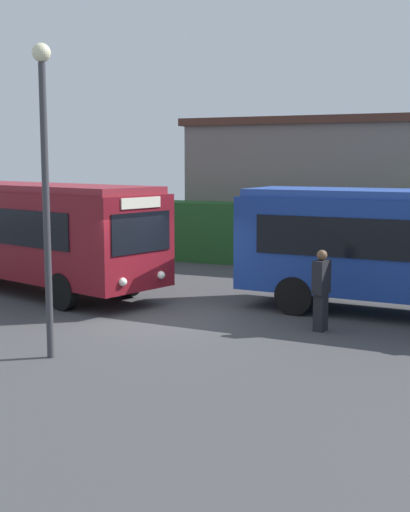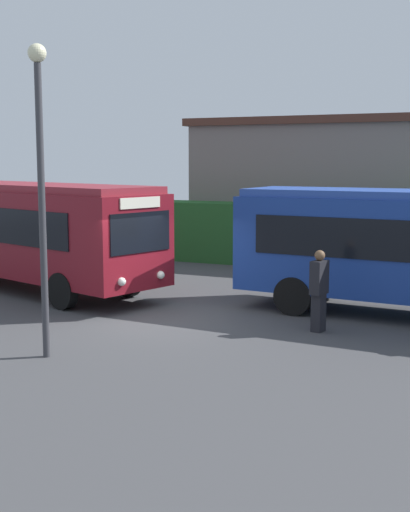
# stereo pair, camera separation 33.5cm
# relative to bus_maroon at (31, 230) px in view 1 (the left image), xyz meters

# --- Properties ---
(ground_plane) EXTENTS (64.00, 64.00, 0.00)m
(ground_plane) POSITION_rel_bus_maroon_xyz_m (5.31, -1.87, -1.87)
(ground_plane) COLOR #424244
(bus_maroon) EXTENTS (9.77, 5.15, 3.24)m
(bus_maroon) POSITION_rel_bus_maroon_xyz_m (0.00, 0.00, 0.00)
(bus_maroon) COLOR maroon
(bus_maroon) RESTS_ON ground_plane
(person_left) EXTENTS (0.31, 0.42, 1.84)m
(person_left) POSITION_rel_bus_maroon_xyz_m (-2.06, 3.62, -0.88)
(person_left) COLOR #4C6B47
(person_left) RESTS_ON ground_plane
(person_center) EXTENTS (0.45, 0.33, 1.91)m
(person_center) POSITION_rel_bus_maroon_xyz_m (2.76, 2.69, -0.85)
(person_center) COLOR olive
(person_center) RESTS_ON ground_plane
(person_right) EXTENTS (0.36, 0.53, 1.91)m
(person_right) POSITION_rel_bus_maroon_xyz_m (9.29, -1.48, -0.86)
(person_right) COLOR black
(person_right) RESTS_ON ground_plane
(hedge_row) EXTENTS (44.00, 1.58, 2.31)m
(hedge_row) POSITION_rel_bus_maroon_xyz_m (5.31, 7.99, -0.71)
(hedge_row) COLOR #235A26
(hedge_row) RESTS_ON ground_plane
(depot_building) EXTENTS (10.93, 8.16, 5.61)m
(depot_building) POSITION_rel_bus_maroon_xyz_m (6.27, 12.66, 0.95)
(depot_building) COLOR slate
(depot_building) RESTS_ON ground_plane
(lamppost) EXTENTS (0.36, 0.36, 6.15)m
(lamppost) POSITION_rel_bus_maroon_xyz_m (4.85, -5.81, 1.93)
(lamppost) COLOR #38383D
(lamppost) RESTS_ON ground_plane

